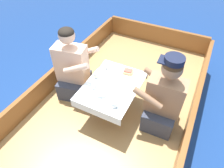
# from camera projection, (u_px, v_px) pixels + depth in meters

# --- Properties ---
(ground_plane) EXTENTS (60.00, 60.00, 0.00)m
(ground_plane) POSITION_uv_depth(u_px,v_px,m) (112.00, 123.00, 2.90)
(ground_plane) COLOR navy
(boat_deck) EXTENTS (1.98, 3.77, 0.34)m
(boat_deck) POSITION_uv_depth(u_px,v_px,m) (112.00, 116.00, 2.79)
(boat_deck) COLOR #A87F4C
(boat_deck) RESTS_ON ground_plane
(gunwale_port) EXTENTS (0.06, 3.77, 0.29)m
(gunwale_port) POSITION_uv_depth(u_px,v_px,m) (53.00, 78.00, 2.89)
(gunwale_port) COLOR brown
(gunwale_port) RESTS_ON boat_deck
(gunwale_starboard) EXTENTS (0.06, 3.77, 0.29)m
(gunwale_starboard) POSITION_uv_depth(u_px,v_px,m) (188.00, 129.00, 2.26)
(gunwale_starboard) COLOR brown
(gunwale_starboard) RESTS_ON boat_deck
(bow_coaming) EXTENTS (1.86, 0.06, 0.34)m
(bow_coaming) POSITION_uv_depth(u_px,v_px,m) (157.00, 34.00, 3.76)
(bow_coaming) COLOR brown
(bow_coaming) RESTS_ON boat_deck
(cockpit_table) EXTENTS (0.62, 0.82, 0.44)m
(cockpit_table) POSITION_uv_depth(u_px,v_px,m) (112.00, 88.00, 2.40)
(cockpit_table) COLOR #B2B2B7
(cockpit_table) RESTS_ON boat_deck
(person_port) EXTENTS (0.58, 0.52, 1.00)m
(person_port) POSITION_uv_depth(u_px,v_px,m) (73.00, 70.00, 2.63)
(person_port) COLOR #333847
(person_port) RESTS_ON boat_deck
(person_starboard) EXTENTS (0.53, 0.45, 0.99)m
(person_starboard) POSITION_uv_depth(u_px,v_px,m) (163.00, 100.00, 2.24)
(person_starboard) COLOR #333847
(person_starboard) RESTS_ON boat_deck
(plate_sandwich) EXTENTS (0.21, 0.21, 0.01)m
(plate_sandwich) POSITION_uv_depth(u_px,v_px,m) (128.00, 73.00, 2.51)
(plate_sandwich) COLOR white
(plate_sandwich) RESTS_ON cockpit_table
(plate_bread) EXTENTS (0.16, 0.16, 0.01)m
(plate_bread) POSITION_uv_depth(u_px,v_px,m) (116.00, 86.00, 2.35)
(plate_bread) COLOR white
(plate_bread) RESTS_ON cockpit_table
(sandwich) EXTENTS (0.13, 0.11, 0.05)m
(sandwich) POSITION_uv_depth(u_px,v_px,m) (128.00, 72.00, 2.50)
(sandwich) COLOR #E0BC7F
(sandwich) RESTS_ON plate_sandwich
(bowl_port_near) EXTENTS (0.11, 0.11, 0.04)m
(bowl_port_near) POSITION_uv_depth(u_px,v_px,m) (106.00, 78.00, 2.42)
(bowl_port_near) COLOR white
(bowl_port_near) RESTS_ON cockpit_table
(bowl_starboard_near) EXTENTS (0.12, 0.12, 0.04)m
(bowl_starboard_near) POSITION_uv_depth(u_px,v_px,m) (101.00, 93.00, 2.24)
(bowl_starboard_near) COLOR white
(bowl_starboard_near) RESTS_ON cockpit_table
(coffee_cup_port) EXTENTS (0.09, 0.07, 0.06)m
(coffee_cup_port) POSITION_uv_depth(u_px,v_px,m) (94.00, 86.00, 2.31)
(coffee_cup_port) COLOR white
(coffee_cup_port) RESTS_ON cockpit_table
(coffee_cup_starboard) EXTENTS (0.09, 0.06, 0.06)m
(coffee_cup_starboard) POSITION_uv_depth(u_px,v_px,m) (114.00, 104.00, 2.11)
(coffee_cup_starboard) COLOR white
(coffee_cup_starboard) RESTS_ON cockpit_table
(coffee_cup_center) EXTENTS (0.10, 0.07, 0.06)m
(coffee_cup_center) POSITION_uv_depth(u_px,v_px,m) (106.00, 66.00, 2.58)
(coffee_cup_center) COLOR white
(coffee_cup_center) RESTS_ON cockpit_table
(tin_can) EXTENTS (0.07, 0.07, 0.05)m
(tin_can) POSITION_uv_depth(u_px,v_px,m) (96.00, 75.00, 2.45)
(tin_can) COLOR silver
(tin_can) RESTS_ON cockpit_table
(utensil_fork_port) EXTENTS (0.17, 0.04, 0.00)m
(utensil_fork_port) POSITION_uv_depth(u_px,v_px,m) (120.00, 66.00, 2.63)
(utensil_fork_port) COLOR silver
(utensil_fork_port) RESTS_ON cockpit_table
(utensil_spoon_center) EXTENTS (0.15, 0.10, 0.01)m
(utensil_spoon_center) POSITION_uv_depth(u_px,v_px,m) (129.00, 98.00, 2.21)
(utensil_spoon_center) COLOR silver
(utensil_spoon_center) RESTS_ON cockpit_table
(utensil_spoon_port) EXTENTS (0.12, 0.14, 0.01)m
(utensil_spoon_port) POSITION_uv_depth(u_px,v_px,m) (83.00, 92.00, 2.28)
(utensil_spoon_port) COLOR silver
(utensil_spoon_port) RESTS_ON cockpit_table
(utensil_fork_starboard) EXTENTS (0.10, 0.16, 0.00)m
(utensil_fork_starboard) POSITION_uv_depth(u_px,v_px,m) (129.00, 89.00, 2.32)
(utensil_fork_starboard) COLOR silver
(utensil_fork_starboard) RESTS_ON cockpit_table
(utensil_spoon_starboard) EXTENTS (0.06, 0.17, 0.01)m
(utensil_spoon_starboard) POSITION_uv_depth(u_px,v_px,m) (112.00, 74.00, 2.51)
(utensil_spoon_starboard) COLOR silver
(utensil_spoon_starboard) RESTS_ON cockpit_table
(utensil_knife_port) EXTENTS (0.04, 0.17, 0.00)m
(utensil_knife_port) POSITION_uv_depth(u_px,v_px,m) (135.00, 81.00, 2.41)
(utensil_knife_port) COLOR silver
(utensil_knife_port) RESTS_ON cockpit_table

